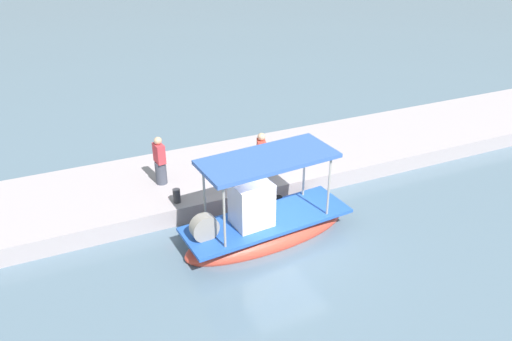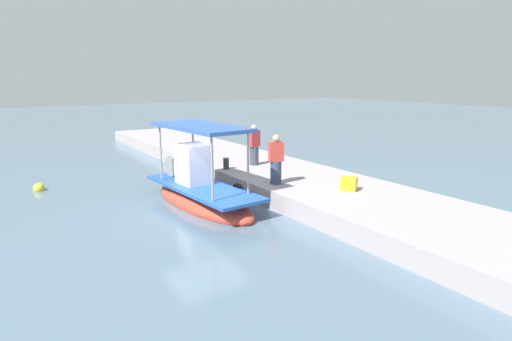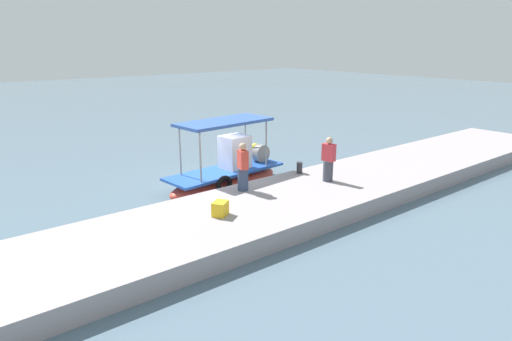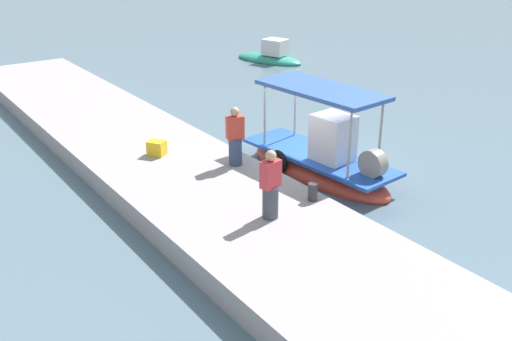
{
  "view_description": "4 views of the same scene",
  "coord_description": "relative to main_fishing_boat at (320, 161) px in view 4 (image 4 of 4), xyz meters",
  "views": [
    {
      "loc": [
        5.93,
        11.21,
        8.9
      ],
      "look_at": [
        -0.23,
        -2.44,
        1.06
      ],
      "focal_mm": 34.67,
      "sensor_mm": 36.0,
      "label": 1
    },
    {
      "loc": [
        -12.2,
        5.89,
        4.26
      ],
      "look_at": [
        0.41,
        -2.28,
        0.96
      ],
      "focal_mm": 29.57,
      "sensor_mm": 36.0,
      "label": 2
    },
    {
      "loc": [
        -9.83,
        -14.91,
        5.83
      ],
      "look_at": [
        0.36,
        -2.27,
        1.15
      ],
      "focal_mm": 31.57,
      "sensor_mm": 36.0,
      "label": 3
    },
    {
      "loc": [
        12.51,
        -11.12,
        7.08
      ],
      "look_at": [
        0.7,
        -2.64,
        0.86
      ],
      "focal_mm": 40.27,
      "sensor_mm": 36.0,
      "label": 4
    }
  ],
  "objects": [
    {
      "name": "dock_quay",
      "position": [
        -0.54,
        -3.86,
        -0.19
      ],
      "size": [
        36.0,
        4.33,
        0.62
      ],
      "primitive_type": "cube",
      "color": "#A2979B",
      "rests_on": "ground_plane"
    },
    {
      "name": "main_fishing_boat",
      "position": [
        0.0,
        0.0,
        0.0
      ],
      "size": [
        5.55,
        2.18,
        3.1
      ],
      "color": "#CD4230",
      "rests_on": "ground_plane"
    },
    {
      "name": "ground_plane",
      "position": [
        -0.54,
        0.12,
        -0.49
      ],
      "size": [
        120.0,
        120.0,
        0.0
      ],
      "primitive_type": "plane",
      "color": "slate"
    },
    {
      "name": "mooring_bollard",
      "position": [
        2.1,
        -2.15,
        0.35
      ],
      "size": [
        0.24,
        0.24,
        0.46
      ],
      "primitive_type": "cylinder",
      "color": "#2D2D33",
      "rests_on": "dock_quay"
    },
    {
      "name": "cargo_crate",
      "position": [
        -3.05,
        -3.94,
        0.35
      ],
      "size": [
        0.64,
        0.61,
        0.45
      ],
      "primitive_type": "cube",
      "rotation": [
        0.0,
        0.0,
        0.59
      ],
      "color": "gold",
      "rests_on": "dock_quay"
    },
    {
      "name": "moored_boat_near",
      "position": [
        -13.76,
        8.46,
        -0.27
      ],
      "size": [
        4.46,
        2.92,
        1.52
      ],
      "color": "teal",
      "rests_on": "ground_plane"
    },
    {
      "name": "fisherman_near_bollard",
      "position": [
        2.22,
        -3.58,
        0.91
      ],
      "size": [
        0.44,
        0.52,
        1.73
      ],
      "color": "#3F4350",
      "rests_on": "dock_quay"
    },
    {
      "name": "fisherman_by_crate",
      "position": [
        -1.01,
        -2.42,
        0.92
      ],
      "size": [
        0.49,
        0.56,
        1.75
      ],
      "color": "#33415D",
      "rests_on": "dock_quay"
    }
  ]
}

